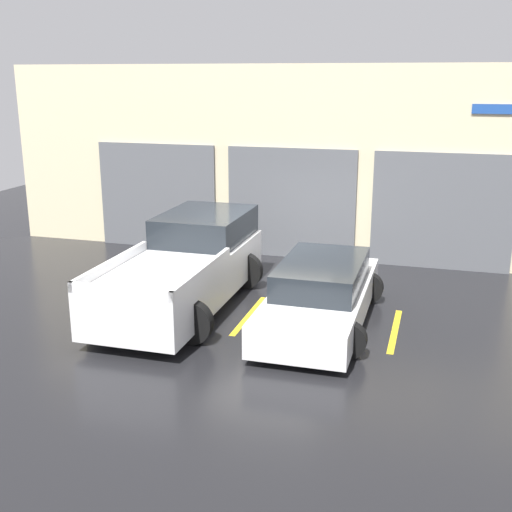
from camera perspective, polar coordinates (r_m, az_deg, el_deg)
ground_plane at (r=14.21m, az=1.08°, el=-3.25°), size 28.00×28.00×0.00m
shophouse_building at (r=16.77m, az=4.06°, el=8.13°), size 16.36×0.68×4.91m
pickup_truck at (r=13.34m, az=-6.19°, el=-0.93°), size 2.49×5.22×1.73m
sedan_white at (r=12.40m, az=5.78°, el=-3.39°), size 2.14×4.63×1.23m
parking_stripe_far_left at (r=13.94m, az=-12.02°, el=-3.98°), size 0.12×2.20×0.01m
parking_stripe_left at (r=12.89m, az=-0.62°, el=-5.28°), size 0.12×2.20×0.01m
parking_stripe_centre at (r=12.42m, az=12.24°, el=-6.49°), size 0.12×2.20×0.01m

